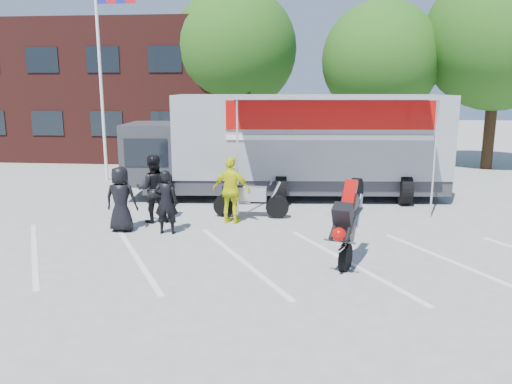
% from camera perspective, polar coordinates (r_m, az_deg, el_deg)
% --- Properties ---
extents(ground, '(100.00, 100.00, 0.00)m').
position_cam_1_polar(ground, '(10.28, -3.72, -9.45)').
color(ground, '#A0A09B').
rests_on(ground, ground).
extents(parking_bay_lines, '(18.09, 13.33, 0.01)m').
position_cam_1_polar(parking_bay_lines, '(11.21, -2.88, -7.58)').
color(parking_bay_lines, white).
rests_on(parking_bay_lines, ground).
extents(office_building, '(18.00, 8.00, 7.00)m').
position_cam_1_polar(office_building, '(29.79, -17.54, 10.93)').
color(office_building, '#461A16').
rests_on(office_building, ground).
extents(flagpole, '(1.61, 0.12, 8.00)m').
position_cam_1_polar(flagpole, '(21.01, -16.84, 15.02)').
color(flagpole, white).
rests_on(flagpole, ground).
extents(tree_left, '(6.12, 6.12, 8.64)m').
position_cam_1_polar(tree_left, '(25.76, -2.44, 15.99)').
color(tree_left, '#382314').
rests_on(tree_left, ground).
extents(tree_mid, '(5.44, 5.44, 7.68)m').
position_cam_1_polar(tree_mid, '(24.70, 14.05, 14.38)').
color(tree_mid, '#382314').
rests_on(tree_mid, ground).
extents(tree_right, '(6.46, 6.46, 9.12)m').
position_cam_1_polar(tree_right, '(25.46, 25.96, 15.59)').
color(tree_right, '#382314').
rests_on(tree_right, ground).
extents(transporter_truck, '(11.34, 6.14, 3.48)m').
position_cam_1_polar(transporter_truck, '(17.32, 4.37, -0.58)').
color(transporter_truck, '#919299').
rests_on(transporter_truck, ground).
extents(parked_motorcycle, '(2.26, 0.79, 1.18)m').
position_cam_1_polar(parked_motorcycle, '(14.62, -0.58, -2.91)').
color(parked_motorcycle, '#AAAAAF').
rests_on(parked_motorcycle, ground).
extents(stunt_bike_rider, '(1.34, 1.91, 2.05)m').
position_cam_1_polar(stunt_bike_rider, '(11.31, 10.94, -7.63)').
color(stunt_bike_rider, black).
rests_on(stunt_bike_rider, ground).
extents(spectator_leather_a, '(0.86, 0.58, 1.73)m').
position_cam_1_polar(spectator_leather_a, '(13.52, -15.17, -0.79)').
color(spectator_leather_a, black).
rests_on(spectator_leather_a, ground).
extents(spectator_leather_b, '(0.63, 0.43, 1.68)m').
position_cam_1_polar(spectator_leather_b, '(13.04, -10.24, -1.13)').
color(spectator_leather_b, black).
rests_on(spectator_leather_b, ground).
extents(spectator_leather_c, '(1.11, 0.98, 1.91)m').
position_cam_1_polar(spectator_leather_c, '(14.21, -11.68, 0.36)').
color(spectator_leather_c, black).
rests_on(spectator_leather_c, ground).
extents(spectator_hivis, '(1.16, 0.67, 1.87)m').
position_cam_1_polar(spectator_hivis, '(13.84, -2.82, 0.20)').
color(spectator_hivis, '#E3EC0C').
rests_on(spectator_hivis, ground).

